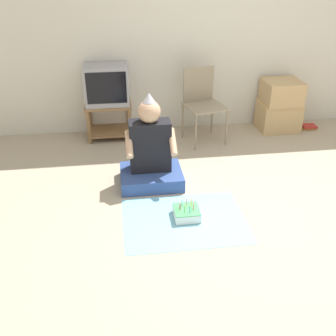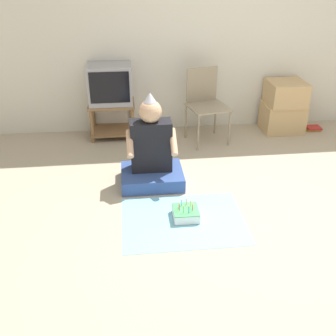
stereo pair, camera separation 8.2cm
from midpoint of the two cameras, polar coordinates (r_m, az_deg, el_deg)
The scene contains 10 objects.
ground_plane at distance 3.59m, azimuth 13.97°, elevation -7.49°, with size 16.00×16.00×0.00m, color tan.
wall_back at distance 5.12m, azimuth 7.34°, elevation 19.56°, with size 6.40×0.06×2.55m.
tv_stand at distance 5.03m, azimuth -7.62°, elevation 7.41°, with size 0.56×0.42×0.45m.
tv at distance 4.89m, azimuth -7.94°, elevation 11.98°, with size 0.52×0.40×0.47m.
folding_chair at distance 4.85m, azimuth 5.91°, elevation 9.81°, with size 0.54×0.52×0.88m.
cardboard_box_stack at distance 5.37m, azimuth 16.87°, elevation 8.52°, with size 0.51×0.45×0.66m.
book_pile at distance 5.61m, azimuth 20.72°, elevation 5.41°, with size 0.19×0.15×0.05m.
person_seated at distance 3.92m, azimuth -1.82°, elevation 1.88°, with size 0.62×0.49×0.94m.
party_cloth at distance 3.49m, azimuth 2.88°, elevation -7.62°, with size 1.07×0.80×0.01m.
birthday_cake at distance 3.51m, azimuth 3.28°, elevation -6.56°, with size 0.22×0.22×0.16m.
Camera 2 is at (-1.12, -2.70, 2.07)m, focal length 42.00 mm.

